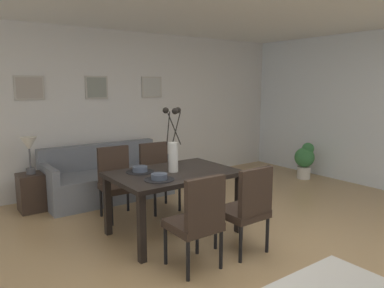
# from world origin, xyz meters

# --- Properties ---
(ground_plane) EXTENTS (9.00, 9.00, 0.00)m
(ground_plane) POSITION_xyz_m (0.00, 0.00, 0.00)
(ground_plane) COLOR tan
(back_wall_panel) EXTENTS (9.00, 0.10, 2.60)m
(back_wall_panel) POSITION_xyz_m (0.00, 3.25, 1.30)
(back_wall_panel) COLOR silver
(back_wall_panel) RESTS_ON ground
(dining_table) EXTENTS (1.40, 0.95, 0.74)m
(dining_table) POSITION_xyz_m (-0.17, 0.94, 0.65)
(dining_table) COLOR black
(dining_table) RESTS_ON ground
(dining_chair_near_left) EXTENTS (0.44, 0.44, 0.92)m
(dining_chair_near_left) POSITION_xyz_m (-0.46, 0.09, 0.51)
(dining_chair_near_left) COLOR #33261E
(dining_chair_near_left) RESTS_ON ground
(dining_chair_near_right) EXTENTS (0.46, 0.46, 0.92)m
(dining_chair_near_right) POSITION_xyz_m (-0.47, 1.84, 0.51)
(dining_chair_near_right) COLOR #33261E
(dining_chair_near_right) RESTS_ON ground
(dining_chair_far_left) EXTENTS (0.44, 0.44, 0.92)m
(dining_chair_far_left) POSITION_xyz_m (0.15, 0.07, 0.51)
(dining_chair_far_left) COLOR #33261E
(dining_chair_far_left) RESTS_ON ground
(dining_chair_far_right) EXTENTS (0.45, 0.45, 0.92)m
(dining_chair_far_right) POSITION_xyz_m (0.12, 1.80, 0.51)
(dining_chair_far_right) COLOR #33261E
(dining_chair_far_right) RESTS_ON ground
(centerpiece_vase) EXTENTS (0.21, 0.23, 0.73)m
(centerpiece_vase) POSITION_xyz_m (-0.17, 0.94, 1.02)
(centerpiece_vase) COLOR silver
(centerpiece_vase) RESTS_ON dining_table
(placemat_near_left) EXTENTS (0.32, 0.32, 0.01)m
(placemat_near_left) POSITION_xyz_m (-0.49, 0.73, 0.74)
(placemat_near_left) COLOR black
(placemat_near_left) RESTS_ON dining_table
(bowl_near_left) EXTENTS (0.17, 0.17, 0.07)m
(bowl_near_left) POSITION_xyz_m (-0.49, 0.73, 0.78)
(bowl_near_left) COLOR #475166
(bowl_near_left) RESTS_ON dining_table
(placemat_near_right) EXTENTS (0.32, 0.32, 0.01)m
(placemat_near_right) POSITION_xyz_m (-0.49, 1.16, 0.74)
(placemat_near_right) COLOR black
(placemat_near_right) RESTS_ON dining_table
(bowl_near_right) EXTENTS (0.17, 0.17, 0.07)m
(bowl_near_right) POSITION_xyz_m (-0.49, 1.16, 0.78)
(bowl_near_right) COLOR #475166
(bowl_near_right) RESTS_ON dining_table
(sofa) EXTENTS (1.87, 0.84, 0.80)m
(sofa) POSITION_xyz_m (-0.25, 2.70, 0.28)
(sofa) COLOR slate
(sofa) RESTS_ON ground
(side_table) EXTENTS (0.36, 0.36, 0.52)m
(side_table) POSITION_xyz_m (-1.33, 2.74, 0.26)
(side_table) COLOR #33261E
(side_table) RESTS_ON ground
(table_lamp) EXTENTS (0.22, 0.22, 0.51)m
(table_lamp) POSITION_xyz_m (-1.33, 2.74, 0.89)
(table_lamp) COLOR #4C4C51
(table_lamp) RESTS_ON side_table
(framed_picture_left) EXTENTS (0.41, 0.03, 0.35)m
(framed_picture_left) POSITION_xyz_m (-1.18, 3.18, 1.68)
(framed_picture_left) COLOR #B2ADA3
(framed_picture_center) EXTENTS (0.37, 0.03, 0.37)m
(framed_picture_center) POSITION_xyz_m (-0.17, 3.18, 1.68)
(framed_picture_center) COLOR #B2ADA3
(framed_picture_right) EXTENTS (0.39, 0.03, 0.36)m
(framed_picture_right) POSITION_xyz_m (0.83, 3.18, 1.68)
(framed_picture_right) COLOR #B2ADA3
(potted_plant) EXTENTS (0.36, 0.36, 0.67)m
(potted_plant) POSITION_xyz_m (3.16, 1.63, 0.37)
(potted_plant) COLOR silver
(potted_plant) RESTS_ON ground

